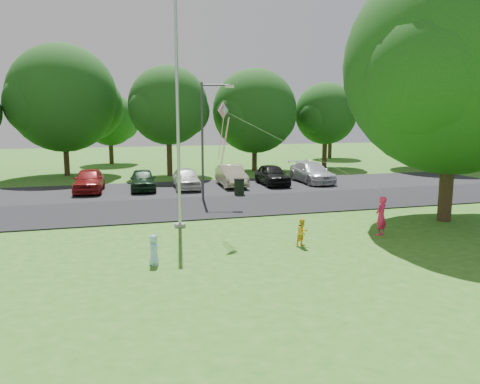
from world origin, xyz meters
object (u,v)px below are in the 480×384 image
object	(u,v)px
trash_can	(239,187)
big_tree	(454,71)
child_yellow	(302,232)
woman	(381,216)
child_blue	(154,250)
kite	(227,123)
flagpole	(178,131)
street_lamp	(207,130)

from	to	relation	value
trash_can	big_tree	distance (m)	13.36
child_yellow	woman	bearing A→B (deg)	-12.77
child_blue	kite	xyz separation A→B (m)	(3.35, 3.38, 4.03)
big_tree	kite	distance (m)	10.40
flagpole	child_yellow	bearing A→B (deg)	-47.38
kite	flagpole	bearing A→B (deg)	98.55
trash_can	child_yellow	xyz separation A→B (m)	(-0.81, -11.48, 0.01)
trash_can	woman	distance (m)	11.25
street_lamp	big_tree	xyz separation A→B (m)	(9.34, -8.26, 2.77)
flagpole	child_blue	xyz separation A→B (m)	(-1.62, -5.00, -3.66)
woman	child_yellow	xyz separation A→B (m)	(-3.70, -0.61, -0.27)
street_lamp	child_yellow	distance (m)	10.98
flagpole	street_lamp	bearing A→B (deg)	67.36
flagpole	street_lamp	distance (m)	6.57
big_tree	woman	world-z (taller)	big_tree
kite	big_tree	bearing A→B (deg)	-41.56
street_lamp	woman	bearing A→B (deg)	-44.92
flagpole	big_tree	xyz separation A→B (m)	(11.87, -2.20, 2.60)
child_blue	trash_can	bearing A→B (deg)	-12.51
child_yellow	trash_can	bearing A→B (deg)	63.85
child_yellow	kite	xyz separation A→B (m)	(-2.20, 2.65, 4.00)
child_yellow	street_lamp	bearing A→B (deg)	75.61
child_yellow	kite	size ratio (longest dim) A/B	0.17
woman	child_yellow	size ratio (longest dim) A/B	1.51
flagpole	woman	world-z (taller)	flagpole
street_lamp	kite	xyz separation A→B (m)	(-0.80, -7.68, 0.54)
street_lamp	child_blue	size ratio (longest dim) A/B	6.60
flagpole	trash_can	bearing A→B (deg)	56.70
big_tree	child_yellow	distance (m)	10.31
trash_can	big_tree	size ratio (longest dim) A/B	0.09
child_yellow	child_blue	xyz separation A→B (m)	(-5.55, -0.73, -0.02)
flagpole	child_blue	bearing A→B (deg)	-107.92
big_tree	kite	size ratio (longest dim) A/B	1.88
child_blue	kite	distance (m)	6.23
flagpole	big_tree	world-z (taller)	big_tree
trash_can	child_blue	xyz separation A→B (m)	(-6.36, -12.21, -0.01)
child_yellow	child_blue	distance (m)	5.59
street_lamp	child_blue	xyz separation A→B (m)	(-4.14, -11.06, -3.49)
woman	child_blue	size ratio (longest dim) A/B	1.59
street_lamp	kite	bearing A→B (deg)	-78.52
woman	kite	world-z (taller)	kite
woman	big_tree	bearing A→B (deg)	170.41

